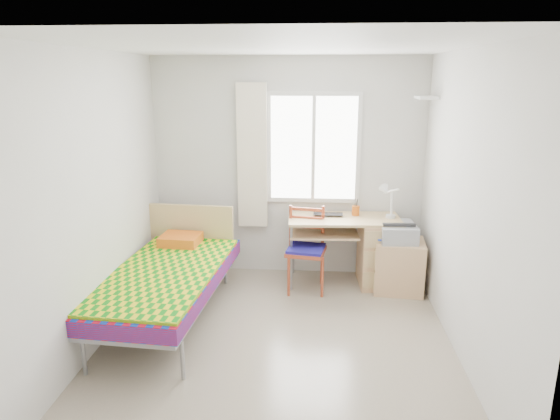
% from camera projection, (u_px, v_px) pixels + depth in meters
% --- Properties ---
extents(floor, '(3.50, 3.50, 0.00)m').
position_uv_depth(floor, '(277.00, 341.00, 4.61)').
color(floor, '#BCAD93').
rests_on(floor, ground).
extents(ceiling, '(3.50, 3.50, 0.00)m').
position_uv_depth(ceiling, '(276.00, 46.00, 3.93)').
color(ceiling, white).
rests_on(ceiling, wall_back).
extents(wall_back, '(3.20, 0.00, 3.20)m').
position_uv_depth(wall_back, '(288.00, 169.00, 5.95)').
color(wall_back, silver).
rests_on(wall_back, ground).
extents(wall_left, '(0.00, 3.50, 3.50)m').
position_uv_depth(wall_left, '(95.00, 202.00, 4.38)').
color(wall_left, silver).
rests_on(wall_left, ground).
extents(wall_right, '(0.00, 3.50, 3.50)m').
position_uv_depth(wall_right, '(467.00, 209.00, 4.16)').
color(wall_right, silver).
rests_on(wall_right, ground).
extents(window, '(1.10, 0.04, 1.30)m').
position_uv_depth(window, '(313.00, 148.00, 5.85)').
color(window, white).
rests_on(window, wall_back).
extents(curtain, '(0.35, 0.05, 1.70)m').
position_uv_depth(curtain, '(252.00, 157.00, 5.88)').
color(curtain, '#F8E7CC').
rests_on(curtain, wall_back).
extents(floating_shelf, '(0.20, 0.32, 0.03)m').
position_uv_depth(floating_shelf, '(426.00, 97.00, 5.29)').
color(floating_shelf, white).
rests_on(floating_shelf, wall_right).
extents(bed, '(1.15, 2.22, 0.93)m').
position_uv_depth(bed, '(168.00, 276.00, 4.95)').
color(bed, '#92939A').
rests_on(bed, floor).
extents(desk, '(1.30, 0.65, 0.80)m').
position_uv_depth(desk, '(373.00, 249.00, 5.79)').
color(desk, tan).
rests_on(desk, floor).
extents(chair, '(0.47, 0.47, 0.96)m').
position_uv_depth(chair, '(307.00, 244.00, 5.64)').
color(chair, maroon).
rests_on(chair, floor).
extents(cabinet, '(0.59, 0.53, 0.59)m').
position_uv_depth(cabinet, '(398.00, 266.00, 5.64)').
color(cabinet, tan).
rests_on(cabinet, floor).
extents(printer, '(0.42, 0.48, 0.20)m').
position_uv_depth(printer, '(397.00, 231.00, 5.58)').
color(printer, '#9A9CA1').
rests_on(printer, cabinet).
extents(laptop, '(0.35, 0.23, 0.03)m').
position_uv_depth(laptop, '(328.00, 216.00, 5.75)').
color(laptop, black).
rests_on(laptop, desk).
extents(pen_cup, '(0.11, 0.11, 0.11)m').
position_uv_depth(pen_cup, '(356.00, 211.00, 5.81)').
color(pen_cup, orange).
rests_on(pen_cup, desk).
extents(task_lamp, '(0.23, 0.33, 0.43)m').
position_uv_depth(task_lamp, '(388.00, 197.00, 5.54)').
color(task_lamp, white).
rests_on(task_lamp, desk).
extents(book, '(0.26, 0.29, 0.02)m').
position_uv_depth(book, '(325.00, 236.00, 5.75)').
color(book, gray).
rests_on(book, desk).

